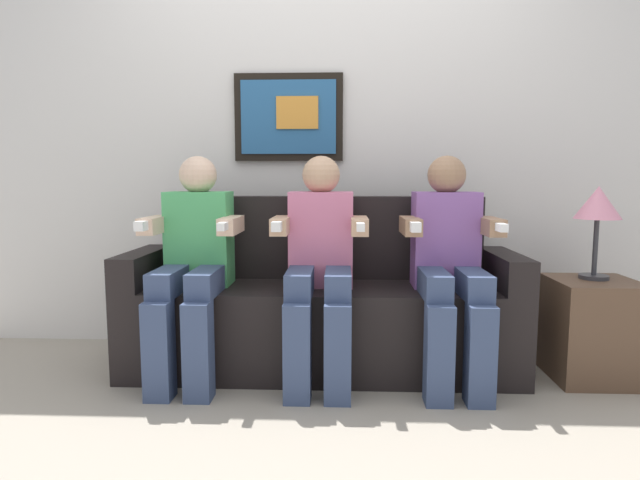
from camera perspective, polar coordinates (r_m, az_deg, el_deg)
name	(u,v)px	position (r m, az deg, el deg)	size (l,w,h in m)	color
ground_plane	(319,391)	(2.58, -0.15, -16.02)	(5.73, 5.73, 0.00)	#9E9384
back_wall_assembly	(323,127)	(3.16, 0.38, 12.21)	(4.41, 0.10, 2.60)	silver
couch	(321,309)	(2.79, 0.15, -7.50)	(2.01, 0.58, 0.90)	black
person_on_left	(194,258)	(2.67, -13.55, -1.92)	(0.46, 0.56, 1.11)	#4CB266
person_in_middle	(320,259)	(2.57, 0.01, -2.06)	(0.46, 0.56, 1.11)	pink
person_on_right	(449,260)	(2.62, 13.84, -2.09)	(0.46, 0.56, 1.11)	#8C59A5
side_table_right	(592,329)	(2.98, 27.43, -8.60)	(0.40, 0.40, 0.50)	brown
table_lamp	(598,207)	(2.92, 27.90, 3.19)	(0.22, 0.22, 0.46)	#333338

